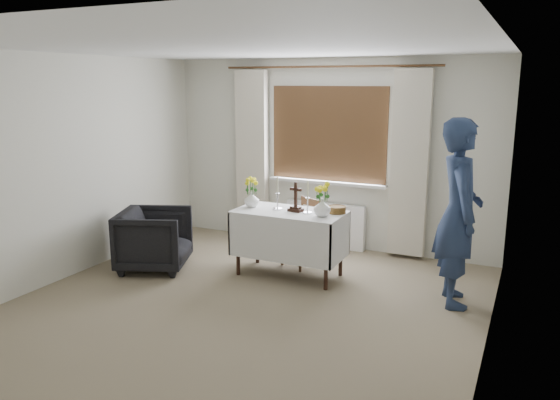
# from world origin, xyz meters

# --- Properties ---
(ground) EXTENTS (5.00, 5.00, 0.00)m
(ground) POSITION_xyz_m (0.00, 0.00, 0.00)
(ground) COLOR #86745D
(ground) RESTS_ON ground
(altar_table) EXTENTS (1.24, 0.64, 0.76)m
(altar_table) POSITION_xyz_m (0.03, 1.18, 0.38)
(altar_table) COLOR white
(altar_table) RESTS_ON ground
(wooden_chair) EXTENTS (0.50, 0.50, 0.82)m
(wooden_chair) POSITION_xyz_m (0.02, 1.55, 0.41)
(wooden_chair) COLOR #4F321B
(wooden_chair) RESTS_ON ground
(armchair) EXTENTS (1.03, 1.02, 0.72)m
(armchair) POSITION_xyz_m (-1.52, 0.70, 0.36)
(armchair) COLOR black
(armchair) RESTS_ON ground
(person) EXTENTS (0.63, 0.79, 1.87)m
(person) POSITION_xyz_m (1.86, 1.17, 0.93)
(person) COLOR navy
(person) RESTS_ON ground
(radiator) EXTENTS (1.10, 0.10, 0.60)m
(radiator) POSITION_xyz_m (0.00, 2.42, 0.30)
(radiator) COLOR white
(radiator) RESTS_ON ground
(wooden_cross) EXTENTS (0.17, 0.13, 0.34)m
(wooden_cross) POSITION_xyz_m (0.10, 1.20, 0.93)
(wooden_cross) COLOR black
(wooden_cross) RESTS_ON altar_table
(candlestick_left) EXTENTS (0.14, 0.14, 0.38)m
(candlestick_left) POSITION_xyz_m (-0.13, 1.21, 0.95)
(candlestick_left) COLOR silver
(candlestick_left) RESTS_ON altar_table
(candlestick_right) EXTENTS (0.13, 0.13, 0.37)m
(candlestick_right) POSITION_xyz_m (0.25, 1.18, 0.95)
(candlestick_right) COLOR silver
(candlestick_right) RESTS_ON altar_table
(flower_vase_left) EXTENTS (0.19, 0.19, 0.18)m
(flower_vase_left) POSITION_xyz_m (-0.46, 1.19, 0.85)
(flower_vase_left) COLOR white
(flower_vase_left) RESTS_ON altar_table
(flower_vase_right) EXTENTS (0.19, 0.19, 0.20)m
(flower_vase_right) POSITION_xyz_m (0.45, 1.12, 0.86)
(flower_vase_right) COLOR white
(flower_vase_right) RESTS_ON altar_table
(wicker_basket) EXTENTS (0.21, 0.21, 0.08)m
(wicker_basket) POSITION_xyz_m (0.54, 1.33, 0.80)
(wicker_basket) COLOR brown
(wicker_basket) RESTS_ON altar_table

